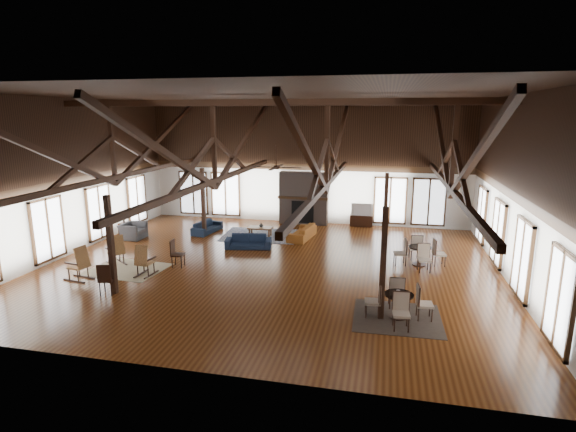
% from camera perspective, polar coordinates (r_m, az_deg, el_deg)
% --- Properties ---
extents(floor, '(16.00, 16.00, 0.00)m').
position_cam_1_polar(floor, '(16.38, -2.30, -6.32)').
color(floor, brown).
rests_on(floor, ground).
extents(ceiling, '(16.00, 14.00, 0.02)m').
position_cam_1_polar(ceiling, '(15.50, -2.50, 15.14)').
color(ceiling, black).
rests_on(ceiling, wall_back).
extents(wall_back, '(16.00, 0.02, 6.00)m').
position_cam_1_polar(wall_back, '(22.45, 2.21, 6.72)').
color(wall_back, silver).
rests_on(wall_back, floor).
extents(wall_front, '(16.00, 0.02, 6.00)m').
position_cam_1_polar(wall_front, '(9.21, -13.61, -2.38)').
color(wall_front, silver).
rests_on(wall_front, floor).
extents(wall_left, '(0.02, 14.00, 6.00)m').
position_cam_1_polar(wall_left, '(19.31, -26.08, 4.46)').
color(wall_left, silver).
rests_on(wall_left, floor).
extents(wall_right, '(0.02, 14.00, 6.00)m').
position_cam_1_polar(wall_right, '(15.68, 27.20, 2.71)').
color(wall_right, silver).
rests_on(wall_right, floor).
extents(roof_truss, '(15.60, 14.07, 3.14)m').
position_cam_1_polar(roof_truss, '(15.54, -2.43, 7.86)').
color(roof_truss, black).
rests_on(roof_truss, wall_back).
extents(post_grid, '(8.16, 7.16, 3.05)m').
position_cam_1_polar(post_grid, '(15.95, -2.35, -1.14)').
color(post_grid, black).
rests_on(post_grid, floor).
extents(fireplace, '(2.50, 0.69, 2.60)m').
position_cam_1_polar(fireplace, '(22.37, 2.02, 2.27)').
color(fireplace, brown).
rests_on(fireplace, floor).
extents(ceiling_fan, '(1.60, 1.60, 0.75)m').
position_cam_1_polar(ceiling_fan, '(14.48, -1.52, 6.34)').
color(ceiling_fan, black).
rests_on(ceiling_fan, roof_truss).
extents(sofa_navy_front, '(1.97, 1.05, 0.55)m').
position_cam_1_polar(sofa_navy_front, '(18.49, -5.06, -3.25)').
color(sofa_navy_front, '#131E35').
rests_on(sofa_navy_front, floor).
extents(sofa_navy_left, '(1.86, 0.95, 0.52)m').
position_cam_1_polar(sofa_navy_left, '(21.19, -10.23, -1.37)').
color(sofa_navy_left, '#111C30').
rests_on(sofa_navy_left, floor).
extents(sofa_orange, '(2.07, 1.04, 0.58)m').
position_cam_1_polar(sofa_orange, '(19.82, 1.77, -2.06)').
color(sofa_orange, brown).
rests_on(sofa_orange, floor).
extents(coffee_table, '(1.09, 0.56, 0.41)m').
position_cam_1_polar(coffee_table, '(20.20, -3.55, -1.59)').
color(coffee_table, brown).
rests_on(coffee_table, floor).
extents(vase, '(0.19, 0.19, 0.20)m').
position_cam_1_polar(vase, '(20.21, -3.43, -1.14)').
color(vase, '#B2B2B2').
rests_on(vase, coffee_table).
extents(armchair, '(1.05, 0.92, 0.68)m').
position_cam_1_polar(armchair, '(20.97, -19.08, -1.80)').
color(armchair, '#303033').
rests_on(armchair, floor).
extents(side_table_lamp, '(0.41, 0.41, 1.05)m').
position_cam_1_polar(side_table_lamp, '(21.78, -20.07, -1.19)').
color(side_table_lamp, black).
rests_on(side_table_lamp, floor).
extents(rocking_chair_a, '(0.97, 0.87, 1.11)m').
position_cam_1_polar(rocking_chair_a, '(17.47, -20.94, -4.16)').
color(rocking_chair_a, '#A46F3E').
rests_on(rocking_chair_a, floor).
extents(rocking_chair_b, '(0.51, 0.88, 1.10)m').
position_cam_1_polar(rocking_chair_b, '(15.98, -17.87, -5.49)').
color(rocking_chair_b, '#A46F3E').
rests_on(rocking_chair_b, floor).
extents(rocking_chair_c, '(0.96, 0.61, 1.16)m').
position_cam_1_polar(rocking_chair_c, '(16.34, -24.90, -5.58)').
color(rocking_chair_c, '#A46F3E').
rests_on(rocking_chair_c, floor).
extents(side_chair_a, '(0.46, 0.46, 0.99)m').
position_cam_1_polar(side_chair_a, '(16.60, -14.13, -4.37)').
color(side_chair_a, black).
rests_on(side_chair_a, floor).
extents(side_chair_b, '(0.49, 0.49, 0.99)m').
position_cam_1_polar(side_chair_b, '(14.70, -22.16, -7.18)').
color(side_chair_b, black).
rests_on(side_chair_b, floor).
extents(cafe_table_near, '(1.83, 1.83, 0.95)m').
position_cam_1_polar(cafe_table_near, '(12.57, 13.86, -10.47)').
color(cafe_table_near, black).
rests_on(cafe_table_near, floor).
extents(cafe_table_far, '(1.89, 1.89, 0.97)m').
position_cam_1_polar(cafe_table_far, '(16.97, 16.39, -4.45)').
color(cafe_table_far, black).
rests_on(cafe_table_far, floor).
extents(cup_near, '(0.14, 0.14, 0.09)m').
position_cam_1_polar(cup_near, '(12.52, 13.82, -9.30)').
color(cup_near, '#B2B2B2').
rests_on(cup_near, cafe_table_near).
extents(cup_far, '(0.16, 0.16, 0.10)m').
position_cam_1_polar(cup_far, '(16.84, 16.75, -3.67)').
color(cup_far, '#B2B2B2').
rests_on(cup_far, cafe_table_far).
extents(tv_console, '(1.08, 0.41, 0.54)m').
position_cam_1_polar(tv_console, '(22.33, 9.28, -0.58)').
color(tv_console, black).
rests_on(tv_console, floor).
extents(television, '(1.05, 0.15, 0.60)m').
position_cam_1_polar(television, '(22.21, 9.42, 0.85)').
color(television, '#B2B2B2').
rests_on(television, tv_console).
extents(rug_tan, '(2.70, 2.20, 0.01)m').
position_cam_1_polar(rug_tan, '(16.98, -19.72, -6.38)').
color(rug_tan, tan).
rests_on(rug_tan, floor).
extents(rug_navy, '(3.51, 2.73, 0.01)m').
position_cam_1_polar(rug_navy, '(20.42, -3.48, -2.45)').
color(rug_navy, '#1C284E').
rests_on(rug_navy, floor).
extents(rug_dark, '(2.36, 2.16, 0.01)m').
position_cam_1_polar(rug_dark, '(12.74, 13.68, -12.43)').
color(rug_dark, black).
rests_on(rug_dark, floor).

